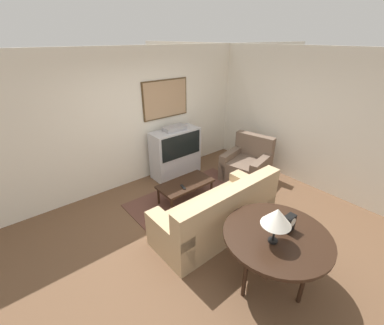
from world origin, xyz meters
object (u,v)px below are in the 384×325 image
Objects in this scene: mantel_clock at (289,223)px; armchair at (247,165)px; couch at (218,215)px; console_table at (277,239)px; table_lamp at (277,217)px; coffee_table at (185,185)px; tv at (176,152)px.

armchair is at bearing 49.61° from mantel_clock.
couch is 1.97× the size of armchair.
table_lamp is at bearing -168.49° from console_table.
armchair is 1.00× the size of coffee_table.
console_table is (-1.84, -1.94, 0.38)m from armchair.
couch is 1.24m from mantel_clock.
armchair is at bearing -154.48° from couch.
armchair is at bearing 46.54° from console_table.
couch is 1.16m from console_table.
tv is at bearing -149.17° from armchair.
tv is at bearing 79.28° from mantel_clock.
mantel_clock is at bearing 91.52° from couch.
armchair is at bearing -46.24° from tv.
armchair is at bearing 44.85° from table_lamp.
tv is 2.09m from couch.
armchair reaches higher than coffee_table.
couch is 9.73× the size of mantel_clock.
couch is at bearing 92.19° from mantel_clock.
tv is at bearing 73.99° from table_lamp.
couch is at bearing -98.35° from coffee_table.
console_table is (-0.12, -1.09, 0.36)m from couch.
tv is 1.10× the size of coffee_table.
table_lamp is (-1.98, -1.97, 0.79)m from armchair.
mantel_clock is at bearing -10.36° from console_table.
console_table is 2.82× the size of table_lamp.
table_lamp is (-0.41, -2.14, 0.75)m from coffee_table.
console_table is 0.43m from table_lamp.
table_lamp reaches higher than tv.
couch is 1.91m from armchair.
tv is 3.17m from console_table.
coffee_table is at bearing -99.01° from couch.
coffee_table is 2.20m from mantel_clock.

